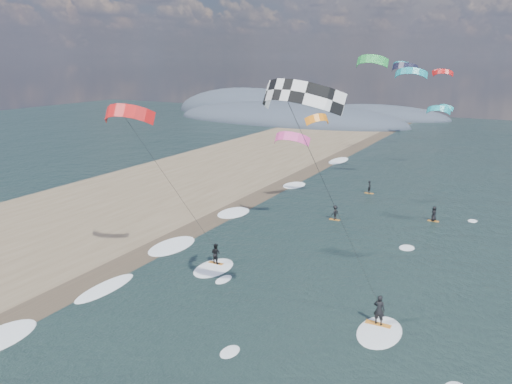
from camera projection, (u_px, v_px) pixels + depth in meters
The scene contains 9 objects.
ground at pixel (164, 374), 26.38m from camera, with size 260.00×260.00×0.00m, color black.
sand_strip at pixel (27, 239), 45.94m from camera, with size 26.00×240.00×0.00m, color brown.
wet_sand_strip at pixel (125, 264), 40.39m from camera, with size 3.00×240.00×0.00m, color #382D23.
coastal_hills at pixel (283, 117), 138.48m from camera, with size 80.00×41.00×15.00m.
kitesurfer_near_a at pixel (303, 139), 25.25m from camera, with size 8.20×9.02×15.65m.
kitesurfer_near_b at pixel (153, 163), 35.58m from camera, with size 7.05×8.45×13.78m.
far_kitesurfers at pixel (374, 207), 52.85m from camera, with size 10.11×12.68×1.59m.
bg_kite_field at pixel (406, 84), 68.86m from camera, with size 10.88×66.46×10.27m.
shoreline_surf at pixel (173, 248), 43.86m from camera, with size 2.40×79.40×0.11m.
Camera 1 is at (15.25, -17.80, 16.22)m, focal length 35.00 mm.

